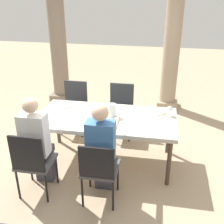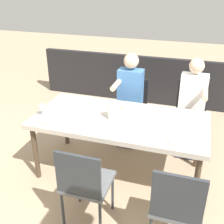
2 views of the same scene
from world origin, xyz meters
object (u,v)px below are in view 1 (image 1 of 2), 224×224
Objects in this scene: diner_woman_green at (37,141)px; water_pitcher at (112,111)px; chair_mid_north at (121,106)px; plate_0 at (66,105)px; plate_2 at (158,111)px; chair_west_south at (32,160)px; plate_1 at (101,126)px; dining_table at (107,121)px; stone_column_near at (58,41)px; stone_column_centre at (173,36)px; wine_glass_2 at (170,109)px; diner_man_white at (102,148)px; chair_west_north at (75,104)px; chair_mid_south at (99,168)px.

diner_woman_green is 1.14m from water_pitcher.
chair_mid_north is 1.02m from plate_0.
plate_2 is (0.64, -0.60, 0.24)m from chair_mid_north.
chair_west_south is 0.71× the size of diner_woman_green.
chair_west_south is 0.99m from plate_1.
stone_column_near reaches higher than dining_table.
plate_0 is (-0.71, 0.29, 0.07)m from dining_table.
stone_column_centre is at bearing 60.24° from diner_woman_green.
dining_table is 0.73× the size of stone_column_near.
wine_glass_2 is 0.83m from water_pitcher.
chair_west_north is at bearing 117.39° from diner_man_white.
water_pitcher is at bearing 74.62° from plate_1.
chair_mid_south reaches higher than dining_table.
stone_column_near reaches higher than chair_west_north.
chair_mid_north is (0.84, -0.00, 0.02)m from chair_west_north.
dining_table is 0.77m from plate_0.
chair_mid_south is at bearing -104.92° from stone_column_centre.
diner_woman_green is (-0.77, -0.71, 0.00)m from dining_table.
plate_1 is (-0.10, 0.59, 0.25)m from chair_mid_south.
diner_man_white reaches higher than chair_west_south.
plate_2 is at bearing 0.41° from plate_0.
stone_column_near is 2.73m from water_pitcher.
chair_west_south is at bearing -168.05° from diner_man_white.
chair_west_south is 2.00m from chair_mid_north.
diner_man_white is (0.85, -0.01, 0.00)m from diner_woman_green.
dining_table is 0.32m from plate_1.
stone_column_near is 10.59× the size of plate_0.
chair_west_south is at bearing -146.17° from wine_glass_2.
diner_woman_green is 1.00× the size of diner_man_white.
plate_1 is (-0.10, 0.42, 0.06)m from diner_man_white.
water_pitcher is at bearing -110.84° from stone_column_centre.
water_pitcher is (-0.83, -2.19, -0.67)m from stone_column_centre.
water_pitcher is (0.08, 0.04, 0.15)m from dining_table.
chair_mid_south is at bearing -63.49° from stone_column_near.
chair_mid_south is 3.46× the size of plate_0.
diner_woman_green is 5.12× the size of plate_0.
chair_west_north is at bearing 121.63° from plate_1.
water_pitcher reaches higher than dining_table.
chair_west_north reaches higher than dining_table.
stone_column_near is (-1.48, 2.22, 0.65)m from dining_table.
stone_column_centre is at bearing 61.83° from chair_west_south.
water_pitcher is (0.79, -0.26, 0.08)m from plate_0.
plate_1 is 0.37m from water_pitcher.
stone_column_centre is at bearing 74.30° from diner_man_white.
stone_column_centre is 14.59× the size of plate_1.
plate_0 is at bearing 86.59° from diner_woman_green.
chair_west_north is 0.67m from plate_0.
diner_woman_green is 8.80× the size of wine_glass_2.
diner_woman_green is 3.09m from stone_column_near.
chair_west_south is 0.25m from diner_woman_green.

